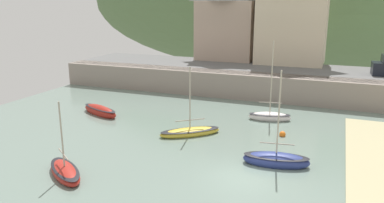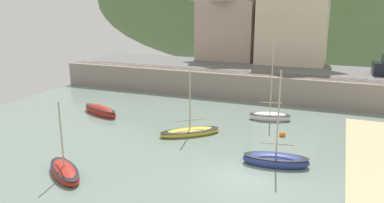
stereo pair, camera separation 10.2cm
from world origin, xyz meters
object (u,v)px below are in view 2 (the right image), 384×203
(waterfront_building_left, at_px, (228,21))
(sailboat_nearest_shore, at_px, (276,160))
(waterfront_building_centre, at_px, (294,14))
(sailboat_far_left, at_px, (190,132))
(mooring_buoy, at_px, (282,134))
(sailboat_tall_mast, at_px, (270,116))
(rowboat_small_beached, at_px, (100,111))
(sailboat_white_hull, at_px, (65,171))

(waterfront_building_left, distance_m, sailboat_nearest_shore, 25.76)
(waterfront_building_centre, bearing_deg, sailboat_far_left, -101.61)
(sailboat_far_left, bearing_deg, mooring_buoy, -19.96)
(sailboat_tall_mast, relative_size, mooring_buoy, 14.43)
(sailboat_tall_mast, relative_size, sailboat_far_left, 1.28)
(rowboat_small_beached, distance_m, sailboat_far_left, 8.97)
(waterfront_building_left, distance_m, sailboat_white_hull, 29.22)
(waterfront_building_left, relative_size, sailboat_tall_mast, 1.37)
(waterfront_building_left, height_order, mooring_buoy, waterfront_building_left)
(sailboat_far_left, bearing_deg, sailboat_white_hull, -153.89)
(waterfront_building_centre, bearing_deg, waterfront_building_left, -180.00)
(waterfront_building_centre, height_order, sailboat_nearest_shore, waterfront_building_centre)
(waterfront_building_left, bearing_deg, sailboat_white_hull, -91.24)
(waterfront_building_left, xyz_separation_m, sailboat_tall_mast, (7.84, -14.55, -6.57))
(waterfront_building_centre, distance_m, sailboat_nearest_shore, 24.23)
(rowboat_small_beached, bearing_deg, sailboat_tall_mast, 37.04)
(waterfront_building_centre, relative_size, sailboat_far_left, 2.12)
(waterfront_building_left, relative_size, sailboat_far_left, 1.75)
(sailboat_tall_mast, relative_size, sailboat_nearest_shore, 1.12)
(waterfront_building_centre, relative_size, rowboat_small_beached, 2.47)
(sailboat_tall_mast, xyz_separation_m, sailboat_white_hull, (-8.46, -13.90, -0.06))
(sailboat_white_hull, distance_m, mooring_buoy, 14.48)
(waterfront_building_left, distance_m, waterfront_building_centre, 7.44)
(mooring_buoy, bearing_deg, sailboat_tall_mast, 113.94)
(sailboat_white_hull, height_order, sailboat_nearest_shore, sailboat_nearest_shore)
(sailboat_nearest_shore, bearing_deg, rowboat_small_beached, 154.24)
(waterfront_building_left, bearing_deg, sailboat_nearest_shore, -67.05)
(sailboat_nearest_shore, relative_size, mooring_buoy, 12.92)
(waterfront_building_left, bearing_deg, sailboat_far_left, -80.74)
(waterfront_building_centre, relative_size, sailboat_nearest_shore, 1.85)
(sailboat_tall_mast, relative_size, sailboat_white_hull, 1.49)
(waterfront_building_centre, distance_m, mooring_buoy, 19.59)
(waterfront_building_left, distance_m, mooring_buoy, 21.32)
(sailboat_nearest_shore, bearing_deg, sailboat_far_left, 147.60)
(waterfront_building_centre, xyz_separation_m, mooring_buoy, (1.96, -17.94, -7.62))
(sailboat_white_hull, height_order, mooring_buoy, sailboat_white_hull)
(sailboat_white_hull, bearing_deg, mooring_buoy, 82.41)
(sailboat_far_left, bearing_deg, waterfront_building_left, 60.19)
(waterfront_building_left, bearing_deg, mooring_buoy, -62.48)
(waterfront_building_centre, bearing_deg, sailboat_nearest_shore, -84.22)
(waterfront_building_centre, xyz_separation_m, sailboat_tall_mast, (0.45, -14.55, -7.45))
(rowboat_small_beached, bearing_deg, waterfront_building_left, 95.11)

